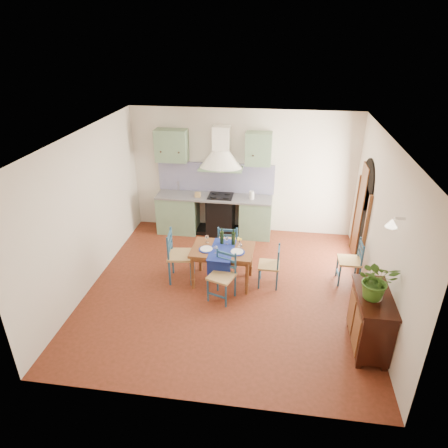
% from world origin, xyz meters
% --- Properties ---
extents(floor, '(5.00, 5.00, 0.00)m').
position_xyz_m(floor, '(0.00, 0.00, 0.00)').
color(floor, '#441D0E').
rests_on(floor, ground).
extents(back_wall, '(5.00, 0.96, 2.80)m').
position_xyz_m(back_wall, '(-0.47, 2.29, 1.05)').
color(back_wall, beige).
rests_on(back_wall, ground).
extents(right_wall, '(0.26, 5.00, 2.80)m').
position_xyz_m(right_wall, '(2.50, 0.28, 1.34)').
color(right_wall, beige).
rests_on(right_wall, ground).
extents(left_wall, '(0.04, 5.00, 2.80)m').
position_xyz_m(left_wall, '(-2.50, 0.00, 1.40)').
color(left_wall, beige).
rests_on(left_wall, ground).
extents(ceiling, '(5.00, 5.00, 0.01)m').
position_xyz_m(ceiling, '(0.00, 0.00, 2.80)').
color(ceiling, white).
rests_on(ceiling, back_wall).
extents(dining_table, '(1.14, 0.86, 1.03)m').
position_xyz_m(dining_table, '(-0.11, 0.22, 0.63)').
color(dining_table, brown).
rests_on(dining_table, ground).
extents(chair_near, '(0.53, 0.53, 0.88)m').
position_xyz_m(chair_near, '(-0.05, -0.27, 0.46)').
color(chair_near, navy).
rests_on(chair_near, ground).
extents(chair_far, '(0.44, 0.44, 0.89)m').
position_xyz_m(chair_far, '(-0.11, 0.89, 0.46)').
color(chair_far, navy).
rests_on(chair_far, ground).
extents(chair_left, '(0.52, 0.52, 1.00)m').
position_xyz_m(chair_left, '(-0.93, 0.20, 0.52)').
color(chair_left, navy).
rests_on(chair_left, ground).
extents(chair_right, '(0.39, 0.39, 0.81)m').
position_xyz_m(chair_right, '(0.76, 0.25, 0.42)').
color(chair_right, navy).
rests_on(chair_right, ground).
extents(chair_spare, '(0.41, 0.41, 0.87)m').
position_xyz_m(chair_spare, '(2.23, 0.55, 0.45)').
color(chair_spare, navy).
rests_on(chair_spare, ground).
extents(sideboard, '(0.50, 1.05, 0.94)m').
position_xyz_m(sideboard, '(2.26, -1.15, 0.51)').
color(sideboard, black).
rests_on(sideboard, ground).
extents(potted_plant, '(0.54, 0.47, 0.59)m').
position_xyz_m(potted_plant, '(2.22, -1.21, 1.23)').
color(potted_plant, '#315719').
rests_on(potted_plant, sideboard).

